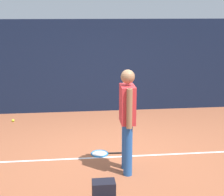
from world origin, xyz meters
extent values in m
plane|color=#9E5638|center=(0.00, 0.00, 0.00)|extent=(12.00, 12.00, 0.00)
cube|color=#141E38|center=(0.00, 3.00, 1.19)|extent=(10.00, 0.10, 2.38)
cube|color=white|center=(0.00, -0.01, 0.00)|extent=(9.00, 0.05, 0.00)
cylinder|color=#2659A5|center=(0.13, -0.48, 0.42)|extent=(0.14, 0.14, 0.85)
cylinder|color=#2659A5|center=(0.13, -0.72, 0.42)|extent=(0.14, 0.14, 0.85)
cube|color=red|center=(0.13, -0.60, 1.15)|extent=(0.23, 0.40, 0.60)
sphere|color=#9E704C|center=(0.13, -0.60, 1.59)|extent=(0.22, 0.22, 0.22)
cylinder|color=#9E704C|center=(0.14, -0.38, 1.14)|extent=(0.09, 0.09, 0.62)
cylinder|color=#9E704C|center=(0.13, -0.82, 1.14)|extent=(0.09, 0.09, 0.62)
cylinder|color=black|center=(0.04, 0.13, 0.01)|extent=(0.30, 0.05, 0.03)
torus|color=#1E72BF|center=(-0.26, 0.14, 0.01)|extent=(0.34, 0.34, 0.02)
cylinder|color=#B2B2B2|center=(-0.26, 0.14, 0.01)|extent=(0.29, 0.29, 0.00)
sphere|color=#CCE033|center=(-2.17, 2.27, 0.03)|extent=(0.07, 0.07, 0.07)
camera|label=1|loc=(-0.68, -5.71, 2.57)|focal=54.82mm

